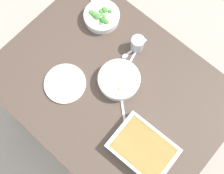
{
  "coord_description": "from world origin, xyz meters",
  "views": [
    {
      "loc": [
        -0.29,
        0.32,
        2.12
      ],
      "look_at": [
        0.0,
        0.0,
        0.74
      ],
      "focal_mm": 44.46,
      "sensor_mm": 36.0,
      "label": 1
    }
  ],
  "objects": [
    {
      "name": "ground_plane",
      "position": [
        0.0,
        0.0,
        0.0
      ],
      "size": [
        6.0,
        6.0,
        0.0
      ],
      "primitive_type": "plane",
      "color": "#B2A899"
    },
    {
      "name": "spoon_by_stew",
      "position": [
        -0.09,
        0.03,
        0.74
      ],
      "size": [
        0.15,
        0.13,
        0.01
      ],
      "color": "silver",
      "rests_on": "dining_table"
    },
    {
      "name": "fork_on_table",
      "position": [
        0.03,
        -0.22,
        0.74
      ],
      "size": [
        0.06,
        0.18,
        0.01
      ],
      "color": "silver",
      "rests_on": "dining_table"
    },
    {
      "name": "broccoli_bowl",
      "position": [
        0.31,
        -0.26,
        0.77
      ],
      "size": [
        0.2,
        0.2,
        0.07
      ],
      "color": "white",
      "rests_on": "dining_table"
    },
    {
      "name": "side_plate",
      "position": [
        0.19,
        0.15,
        0.75
      ],
      "size": [
        0.22,
        0.22,
        0.01
      ],
      "primitive_type": "cylinder",
      "color": "white",
      "rests_on": "dining_table"
    },
    {
      "name": "dining_table",
      "position": [
        0.0,
        0.0,
        0.65
      ],
      "size": [
        1.2,
        0.9,
        0.74
      ],
      "color": "#4C3D33",
      "rests_on": "ground_plane"
    },
    {
      "name": "spoon_spare",
      "position": [
        0.06,
        -0.22,
        0.74
      ],
      "size": [
        0.04,
        0.18,
        0.01
      ],
      "color": "silver",
      "rests_on": "dining_table"
    },
    {
      "name": "drink_cup",
      "position": [
        0.05,
        -0.26,
        0.78
      ],
      "size": [
        0.07,
        0.07,
        0.08
      ],
      "color": "#B2BCC6",
      "rests_on": "dining_table"
    },
    {
      "name": "baking_dish",
      "position": [
        -0.32,
        0.14,
        0.77
      ],
      "size": [
        0.31,
        0.23,
        0.06
      ],
      "color": "silver",
      "rests_on": "dining_table"
    },
    {
      "name": "stew_bowl",
      "position": [
        -0.01,
        -0.05,
        0.77
      ],
      "size": [
        0.22,
        0.22,
        0.06
      ],
      "color": "white",
      "rests_on": "dining_table"
    },
    {
      "name": "spoon_by_broccoli",
      "position": [
        0.41,
        -0.3,
        0.74
      ],
      "size": [
        0.17,
        0.08,
        0.01
      ],
      "color": "silver",
      "rests_on": "dining_table"
    }
  ]
}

